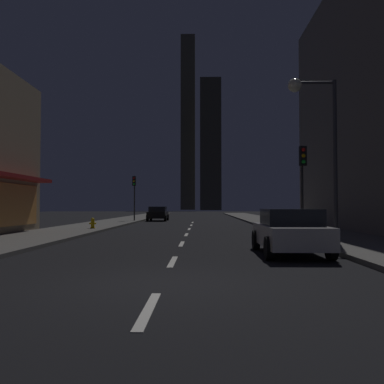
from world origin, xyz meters
The scene contains 12 objects.
ground_plane centered at (0.00, 32.00, -0.05)m, with size 78.00×136.00×0.10m, color black.
sidewalk_right centered at (7.00, 32.00, 0.07)m, with size 4.00×76.00×0.15m, color #605E59.
sidewalk_left centered at (-7.00, 32.00, 0.07)m, with size 4.00×76.00×0.15m, color #605E59.
lane_marking_center centered at (0.00, 13.60, 0.01)m, with size 0.16×33.40×0.01m.
skyscraper_distant_tall centered at (-4.14, 143.32, 32.53)m, with size 5.28×5.12×65.07m, color #454234.
skyscraper_distant_mid centered at (3.98, 131.15, 22.42)m, with size 7.14×6.51×44.84m, color #38352A.
car_parked_near centered at (3.60, 4.94, 0.74)m, with size 1.98×4.24×1.45m.
car_parked_far centered at (-3.60, 33.17, 0.74)m, with size 1.98×4.24×1.45m.
fire_hydrant_far_left centered at (-5.90, 16.92, 0.45)m, with size 0.42×0.30×0.65m.
traffic_light_near_right centered at (5.50, 10.89, 3.19)m, with size 0.32×0.48×4.20m.
traffic_light_far_left centered at (-5.50, 30.02, 3.19)m, with size 0.32×0.48×4.20m.
street_lamp_right centered at (5.38, 8.42, 5.07)m, with size 1.96×0.56×6.58m.
Camera 1 is at (0.79, -8.12, 1.56)m, focal length 38.23 mm.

